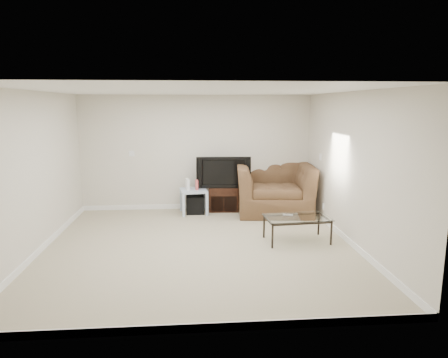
{
  "coord_description": "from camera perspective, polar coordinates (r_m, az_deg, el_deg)",
  "views": [
    {
      "loc": [
        -0.09,
        -6.21,
        2.28
      ],
      "look_at": [
        0.5,
        1.2,
        0.9
      ],
      "focal_mm": 32.0,
      "sensor_mm": 36.0,
      "label": 1
    }
  ],
  "objects": [
    {
      "name": "wall_left",
      "position": [
        6.74,
        -25.42,
        0.69
      ],
      "size": [
        0.02,
        5.0,
        2.5
      ],
      "primitive_type": "cube",
      "color": "silver",
      "rests_on": "ground"
    },
    {
      "name": "remote",
      "position": [
        6.94,
        9.1,
        -5.07
      ],
      "size": [
        0.17,
        0.1,
        0.02
      ],
      "primitive_type": "cube",
      "rotation": [
        0.0,
        0.0,
        -0.32
      ],
      "color": "#B2B2B7",
      "rests_on": "coffee_table"
    },
    {
      "name": "television",
      "position": [
        8.61,
        -0.09,
        1.08
      ],
      "size": [
        1.09,
        0.26,
        0.67
      ],
      "primitive_type": "imported",
      "rotation": [
        0.0,
        0.0,
        -0.04
      ],
      "color": "black",
      "rests_on": "tv_stand"
    },
    {
      "name": "plate_back",
      "position": [
        8.86,
        -13.05,
        3.57
      ],
      "size": [
        0.12,
        0.02,
        0.12
      ],
      "primitive_type": "cube",
      "color": "white",
      "rests_on": "wall_back"
    },
    {
      "name": "game_console",
      "position": [
        8.42,
        -5.24,
        -0.77
      ],
      "size": [
        0.09,
        0.18,
        0.24
      ],
      "primitive_type": "cube",
      "rotation": [
        0.0,
        0.0,
        0.24
      ],
      "color": "white",
      "rests_on": "side_table"
    },
    {
      "name": "coffee_table",
      "position": [
        6.92,
        10.35,
        -7.06
      ],
      "size": [
        1.12,
        0.69,
        0.42
      ],
      "primitive_type": null,
      "rotation": [
        0.0,
        0.0,
        0.08
      ],
      "color": "black",
      "rests_on": "floor"
    },
    {
      "name": "plate_right_switch",
      "position": [
        8.29,
        13.62,
        3.08
      ],
      "size": [
        0.02,
        0.09,
        0.13
      ],
      "primitive_type": "cube",
      "color": "white",
      "rests_on": "wall_right"
    },
    {
      "name": "wall_back",
      "position": [
        8.78,
        -3.94,
        3.75
      ],
      "size": [
        5.0,
        0.02,
        2.5
      ],
      "primitive_type": "cube",
      "color": "silver",
      "rests_on": "ground"
    },
    {
      "name": "recliner",
      "position": [
        8.58,
        7.23,
        -0.19
      ],
      "size": [
        1.7,
        1.19,
        1.4
      ],
      "primitive_type": "imported",
      "rotation": [
        0.0,
        0.0,
        -0.1
      ],
      "color": "#4F301F",
      "rests_on": "floor"
    },
    {
      "name": "plate_right_outlet",
      "position": [
        8.19,
        13.98,
        -3.8
      ],
      "size": [
        0.02,
        0.08,
        0.12
      ],
      "primitive_type": "cube",
      "color": "white",
      "rests_on": "wall_right"
    },
    {
      "name": "dvd_player",
      "position": [
        8.68,
        -0.08,
        -1.69
      ],
      "size": [
        0.38,
        0.27,
        0.05
      ],
      "primitive_type": "cube",
      "rotation": [
        0.0,
        0.0,
        -0.05
      ],
      "color": "black",
      "rests_on": "tv_stand"
    },
    {
      "name": "game_case",
      "position": [
        8.45,
        -3.93,
        -0.83
      ],
      "size": [
        0.07,
        0.16,
        0.21
      ],
      "primitive_type": "cube",
      "rotation": [
        0.0,
        0.0,
        0.08
      ],
      "color": "#CC4C4C",
      "rests_on": "side_table"
    },
    {
      "name": "side_table",
      "position": [
        8.54,
        -4.35,
        -3.2
      ],
      "size": [
        0.61,
        0.61,
        0.52
      ],
      "primitive_type": null,
      "rotation": [
        0.0,
        0.0,
        0.13
      ],
      "color": "#ABC2D2",
      "rests_on": "floor"
    },
    {
      "name": "tv_stand",
      "position": [
        8.76,
        -0.09,
        -2.78
      ],
      "size": [
        0.66,
        0.47,
        0.53
      ],
      "primitive_type": null,
      "rotation": [
        0.0,
        0.0,
        -0.05
      ],
      "color": "black",
      "rests_on": "floor"
    },
    {
      "name": "ceiling",
      "position": [
        6.22,
        -3.8,
        12.51
      ],
      "size": [
        5.0,
        5.0,
        0.0
      ],
      "primitive_type": "plane",
      "color": "white",
      "rests_on": "ground"
    },
    {
      "name": "floor",
      "position": [
        6.62,
        -3.54,
        -9.66
      ],
      "size": [
        5.0,
        5.0,
        0.0
      ],
      "primitive_type": "plane",
      "color": "tan",
      "rests_on": "ground"
    },
    {
      "name": "wall_right",
      "position": [
        6.81,
        17.87,
        1.3
      ],
      "size": [
        0.02,
        5.0,
        2.5
      ],
      "primitive_type": "cube",
      "color": "silver",
      "rests_on": "ground"
    },
    {
      "name": "subwoofer",
      "position": [
        8.58,
        -4.15,
        -3.65
      ],
      "size": [
        0.38,
        0.38,
        0.38
      ],
      "primitive_type": "cube",
      "rotation": [
        0.0,
        0.0,
        0.01
      ],
      "color": "black",
      "rests_on": "floor"
    }
  ]
}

